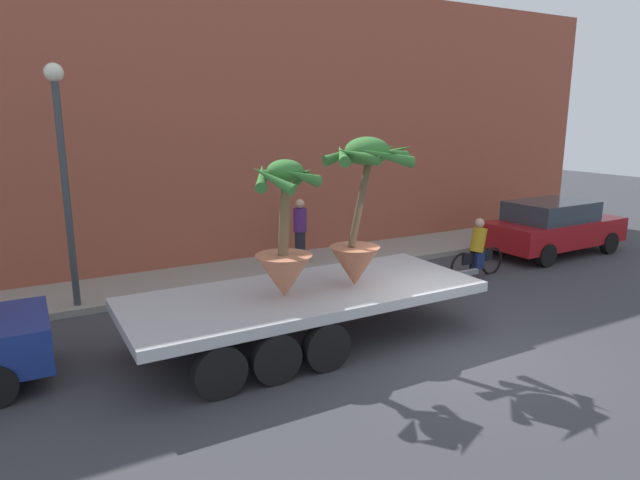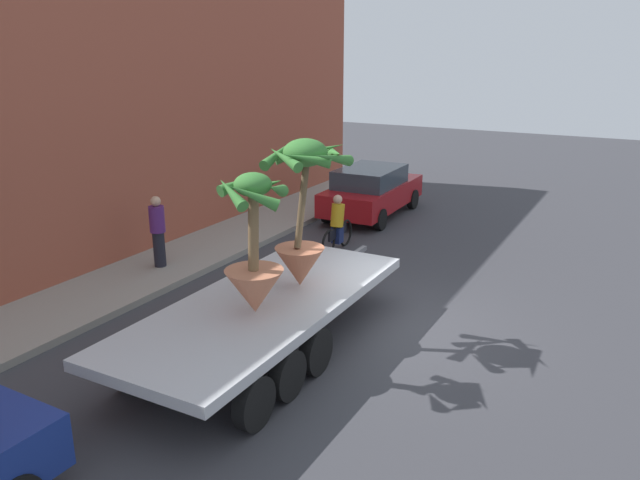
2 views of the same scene
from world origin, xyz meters
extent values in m
plane|color=#38383D|center=(0.00, 0.00, 0.00)|extent=(60.00, 60.00, 0.00)
cube|color=gray|center=(0.00, 6.10, 0.07)|extent=(24.00, 2.20, 0.15)
cube|color=#9E4C38|center=(0.00, 7.80, 3.73)|extent=(24.00, 1.20, 7.46)
cube|color=#B7BABF|center=(-2.17, 1.59, 0.89)|extent=(6.35, 2.52, 0.18)
cylinder|color=black|center=(-4.20, 2.77, 0.40)|extent=(0.80, 0.22, 0.80)
cylinder|color=black|center=(-4.20, 0.42, 0.40)|extent=(0.80, 0.22, 0.80)
cylinder|color=black|center=(-3.31, 2.77, 0.40)|extent=(0.80, 0.22, 0.80)
cylinder|color=black|center=(-3.31, 0.42, 0.40)|extent=(0.80, 0.22, 0.80)
cylinder|color=black|center=(-2.42, 2.77, 0.40)|extent=(0.80, 0.22, 0.80)
cylinder|color=black|center=(-2.42, 0.42, 0.40)|extent=(0.80, 0.22, 0.80)
cube|color=slate|center=(1.51, 1.59, 0.74)|extent=(1.00, 0.10, 0.10)
cone|color=#C17251|center=(-2.67, 1.43, 1.35)|extent=(0.97, 0.97, 0.74)
cylinder|color=brown|center=(-2.65, 1.43, 2.42)|extent=(0.25, 0.17, 1.41)
ellipsoid|color=#387A33|center=(-2.62, 1.43, 3.12)|extent=(0.60, 0.60, 0.38)
cone|color=#387A33|center=(-2.29, 1.40, 3.05)|extent=(0.26, 0.70, 0.42)
cone|color=#387A33|center=(-2.52, 1.78, 3.08)|extent=(0.79, 0.41, 0.34)
cone|color=#387A33|center=(-2.97, 1.59, 3.04)|extent=(0.51, 0.79, 0.48)
cone|color=#387A33|center=(-2.96, 1.20, 3.04)|extent=(0.63, 0.80, 0.51)
cone|color=#387A33|center=(-2.51, 1.06, 3.06)|extent=(0.81, 0.43, 0.41)
cone|color=#B26647|center=(-1.27, 1.39, 1.34)|extent=(0.91, 0.91, 0.72)
cylinder|color=brown|center=(-1.16, 1.39, 2.55)|extent=(0.50, 0.13, 1.68)
ellipsoid|color=#387A33|center=(-1.04, 1.39, 3.40)|extent=(0.79, 0.79, 0.49)
cone|color=#387A33|center=(-0.50, 1.49, 3.35)|extent=(0.40, 1.14, 0.47)
cone|color=#387A33|center=(-0.71, 1.72, 3.34)|extent=(0.80, 0.82, 0.45)
cone|color=#387A33|center=(-1.08, 1.93, 3.34)|extent=(1.10, 0.27, 0.47)
cone|color=#387A33|center=(-1.45, 1.58, 3.35)|extent=(0.56, 0.91, 0.41)
cone|color=#387A33|center=(-1.39, 1.17, 3.36)|extent=(0.63, 0.82, 0.36)
cone|color=#387A33|center=(-1.09, 0.83, 3.35)|extent=(1.16, 0.29, 0.45)
cone|color=#387A33|center=(-0.73, 0.96, 3.37)|extent=(0.99, 0.80, 0.36)
torus|color=black|center=(4.07, 3.10, 0.34)|extent=(0.74, 0.09, 0.74)
torus|color=black|center=(2.98, 3.05, 0.34)|extent=(0.74, 0.09, 0.74)
cube|color=black|center=(3.52, 3.08, 0.52)|extent=(1.04, 0.11, 0.28)
cylinder|color=gold|center=(3.52, 3.08, 0.97)|extent=(0.46, 0.36, 0.65)
sphere|color=tan|center=(3.52, 3.08, 1.39)|extent=(0.24, 0.24, 0.24)
cube|color=navy|center=(3.52, 3.08, 0.44)|extent=(0.29, 0.25, 0.44)
cube|color=maroon|center=(7.27, 3.76, 0.67)|extent=(4.42, 1.93, 0.70)
cube|color=#2D3842|center=(7.05, 3.76, 1.30)|extent=(2.45, 1.70, 0.56)
cylinder|color=black|center=(8.68, 4.66, 0.32)|extent=(0.64, 0.21, 0.64)
cylinder|color=black|center=(8.72, 2.93, 0.32)|extent=(0.64, 0.21, 0.64)
cylinder|color=black|center=(5.83, 4.60, 0.32)|extent=(0.64, 0.21, 0.64)
cylinder|color=black|center=(5.87, 2.86, 0.32)|extent=(0.64, 0.21, 0.64)
cylinder|color=black|center=(0.04, 6.04, 0.57)|extent=(0.28, 0.28, 0.85)
cylinder|color=#51236B|center=(0.04, 6.04, 1.31)|extent=(0.36, 0.36, 0.62)
sphere|color=tan|center=(0.04, 6.04, 1.74)|extent=(0.24, 0.24, 0.24)
camera|label=1|loc=(-6.54, -6.65, 4.00)|focal=30.91mm
camera|label=2|loc=(-10.48, -4.08, 5.18)|focal=35.06mm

